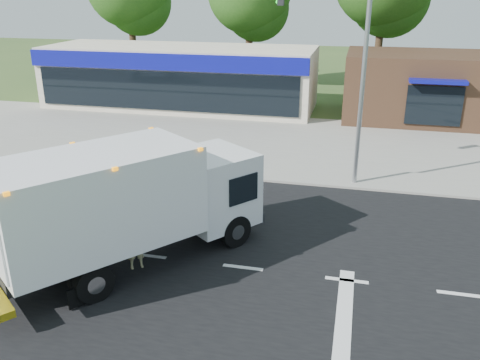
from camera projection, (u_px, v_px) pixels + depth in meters
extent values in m
plane|color=#385123|center=(243.00, 268.00, 14.92)|extent=(120.00, 120.00, 0.00)
cube|color=black|center=(243.00, 268.00, 14.92)|extent=(60.00, 14.00, 0.02)
cube|color=gray|center=(285.00, 173.00, 22.34)|extent=(60.00, 2.40, 0.12)
cube|color=gray|center=(301.00, 138.00, 27.63)|extent=(60.00, 9.00, 0.02)
cube|color=silver|center=(60.00, 245.00, 16.21)|extent=(1.20, 0.15, 0.01)
cube|color=silver|center=(148.00, 256.00, 15.56)|extent=(1.20, 0.15, 0.01)
cube|color=silver|center=(243.00, 267.00, 14.91)|extent=(1.20, 0.15, 0.01)
cube|color=silver|center=(347.00, 280.00, 14.26)|extent=(1.20, 0.15, 0.01)
cube|color=silver|center=(460.00, 294.00, 13.62)|extent=(1.20, 0.15, 0.01)
cube|color=silver|center=(341.00, 350.00, 11.54)|extent=(0.40, 7.00, 0.01)
cube|color=black|center=(102.00, 250.00, 14.37)|extent=(4.24, 5.03, 0.39)
cube|color=silver|center=(213.00, 187.00, 16.32)|extent=(3.22, 3.19, 2.31)
cube|color=black|center=(239.00, 173.00, 16.86)|extent=(1.75, 1.41, 0.99)
cube|color=white|center=(97.00, 200.00, 13.82)|extent=(5.46, 5.97, 2.59)
cube|color=orange|center=(92.00, 155.00, 13.36)|extent=(5.36, 5.82, 0.09)
cylinder|color=black|center=(197.00, 209.00, 17.54)|extent=(0.91, 1.04, 1.06)
cylinder|color=black|center=(235.00, 231.00, 16.02)|extent=(0.91, 1.04, 1.06)
cylinder|color=black|center=(62.00, 251.00, 14.80)|extent=(0.91, 1.04, 1.06)
cylinder|color=black|center=(94.00, 283.00, 13.20)|extent=(0.91, 1.04, 1.06)
imported|color=#C4BB83|center=(136.00, 244.00, 14.66)|extent=(0.69, 0.65, 1.58)
sphere|color=white|center=(134.00, 220.00, 14.39)|extent=(0.28, 0.28, 0.28)
cube|color=#C1B6A0|center=(180.00, 77.00, 34.31)|extent=(18.00, 6.00, 4.00)
cube|color=#0C0F87|center=(162.00, 62.00, 31.04)|extent=(18.00, 0.30, 1.00)
cube|color=black|center=(164.00, 91.00, 31.68)|extent=(17.00, 0.12, 2.40)
cube|color=#382316|center=(429.00, 87.00, 30.86)|extent=(10.00, 6.00, 4.00)
cube|color=#0C0F87|center=(437.00, 81.00, 27.72)|extent=(3.00, 1.20, 0.20)
cube|color=black|center=(434.00, 106.00, 28.27)|extent=(3.00, 0.12, 2.20)
cylinder|color=gray|center=(362.00, 89.00, 19.74)|extent=(0.18, 0.18, 8.00)
cylinder|color=#332114|center=(133.00, 38.00, 42.49)|extent=(0.56, 0.56, 7.35)
sphere|color=#204F16|center=(138.00, 2.00, 41.82)|extent=(5.46, 5.46, 5.46)
cylinder|color=#332114|center=(249.00, 44.00, 40.42)|extent=(0.56, 0.56, 6.86)
sphere|color=#204F16|center=(257.00, 9.00, 39.82)|extent=(5.10, 5.10, 5.10)
cylinder|color=#332114|center=(379.00, 40.00, 38.08)|extent=(0.56, 0.56, 7.84)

